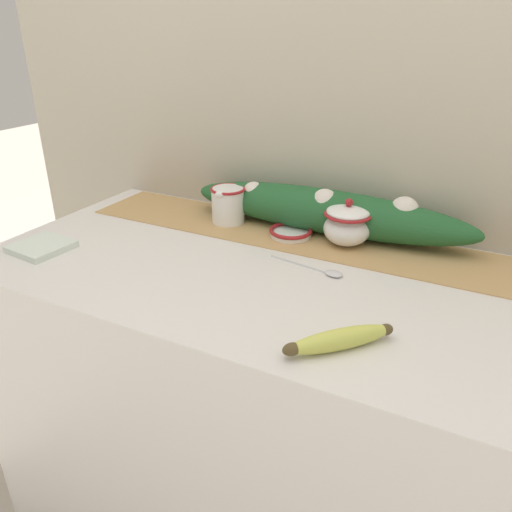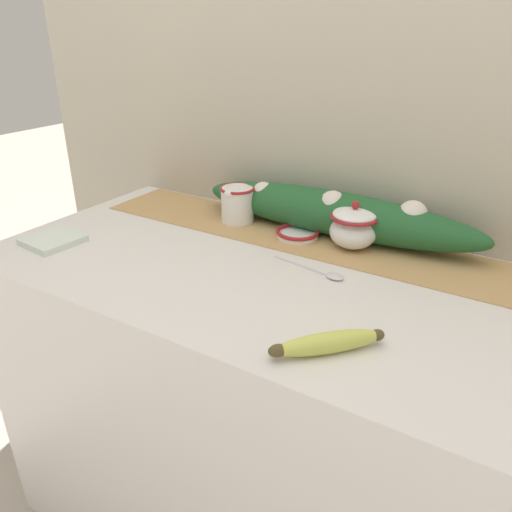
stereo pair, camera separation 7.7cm
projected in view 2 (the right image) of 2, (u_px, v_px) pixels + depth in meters
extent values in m
cube|color=silver|center=(280.00, 422.00, 1.30)|extent=(1.43, 0.67, 0.87)
cube|color=#B7AD99|center=(355.00, 102.00, 1.25)|extent=(2.23, 0.04, 2.40)
cube|color=tan|center=(324.00, 241.00, 1.28)|extent=(1.31, 0.22, 0.00)
cylinder|color=white|center=(238.00, 204.00, 1.38)|extent=(0.09, 0.09, 0.10)
torus|color=#A31E23|center=(237.00, 189.00, 1.36)|extent=(0.10, 0.10, 0.01)
torus|color=white|center=(248.00, 196.00, 1.42)|extent=(0.05, 0.01, 0.05)
ellipsoid|color=white|center=(229.00, 194.00, 1.33)|extent=(0.03, 0.02, 0.02)
ellipsoid|color=white|center=(353.00, 232.00, 1.23)|extent=(0.12, 0.12, 0.08)
torus|color=#A31E23|center=(355.00, 217.00, 1.21)|extent=(0.12, 0.12, 0.01)
ellipsoid|color=white|center=(355.00, 214.00, 1.21)|extent=(0.11, 0.11, 0.03)
sphere|color=#A31E23|center=(356.00, 205.00, 1.20)|extent=(0.02, 0.02, 0.02)
cylinder|color=white|center=(297.00, 235.00, 1.30)|extent=(0.11, 0.11, 0.01)
torus|color=#A31E23|center=(298.00, 232.00, 1.29)|extent=(0.11, 0.11, 0.01)
ellipsoid|color=#CCD156|center=(329.00, 343.00, 0.84)|extent=(0.16, 0.17, 0.04)
ellipsoid|color=brown|center=(278.00, 351.00, 0.82)|extent=(0.04, 0.04, 0.02)
ellipsoid|color=brown|center=(377.00, 335.00, 0.87)|extent=(0.03, 0.03, 0.02)
cube|color=silver|center=(300.00, 265.00, 1.15)|extent=(0.15, 0.03, 0.00)
ellipsoid|color=silver|center=(335.00, 276.00, 1.09)|extent=(0.05, 0.04, 0.01)
cube|color=silver|center=(53.00, 240.00, 1.27)|extent=(0.14, 0.14, 0.02)
ellipsoid|color=#235B2D|center=(334.00, 213.00, 1.30)|extent=(0.78, 0.13, 0.12)
sphere|color=silver|center=(263.00, 193.00, 1.38)|extent=(0.06, 0.06, 0.06)
sphere|color=silver|center=(333.00, 205.00, 1.27)|extent=(0.07, 0.07, 0.07)
sphere|color=silver|center=(412.00, 215.00, 1.19)|extent=(0.07, 0.07, 0.07)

